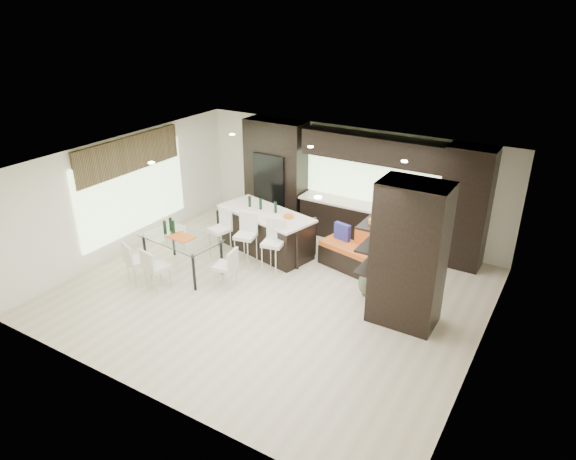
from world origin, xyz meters
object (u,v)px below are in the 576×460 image
Objects in this scene: kitchen_island at (266,232)px; stool_mid at (246,245)px; chair_far at (138,263)px; chair_end at (225,269)px; floor_vase at (369,271)px; chair_near at (157,270)px; stool_right at (273,252)px; stool_left at (220,238)px; dining_table at (183,255)px; bench at (351,258)px.

kitchen_island is 0.82m from stool_mid.
kitchen_island is 2.98m from chair_far.
chair_end is at bearing 45.17° from chair_far.
stool_mid is at bearing -176.09° from floor_vase.
chair_end is at bearing 45.46° from chair_near.
kitchen_island is 1.09m from stool_right.
chair_near is (-1.70, -1.75, -0.08)m from stool_right.
chair_near is (-3.82, -1.94, -0.13)m from floor_vase.
stool_left is 1.14× the size of chair_far.
floor_vase is 2.92m from chair_end.
chair_near is 0.99× the size of chair_far.
floor_vase is at bearing -7.35° from stool_mid.
stool_left is 1.01m from dining_table.
floor_vase is at bearing 44.17° from chair_far.
stool_mid is 2.01m from chair_near.
chair_near is (0.00, -0.78, 0.00)m from dining_table.
stool_mid is 0.67× the size of bench.
chair_far is 1.07× the size of chair_end.
chair_near is at bearing -97.48° from kitchen_island.
dining_table is at bearing -105.33° from kitchen_island.
dining_table is (-1.70, -0.97, -0.08)m from stool_right.
dining_table is 2.07× the size of chair_near.
stool_left is at bearing 168.37° from stool_mid.
bench is 1.34× the size of floor_vase.
chair_far is at bearing 106.66° from chair_end.
bench is at bearing 32.47° from stool_left.
stool_right reaches higher than chair_near.
stool_right is at bearing -38.38° from chair_end.
kitchen_island is 2.85× the size of chair_near.
chair_far is at bearing -153.37° from stool_right.
stool_left is 0.88× the size of floor_vase.
stool_right is 1.17× the size of chair_far.
stool_right is at bearing 12.64° from stool_left.
stool_mid is 1.25× the size of chair_end.
stool_right is at bearing -11.38° from stool_mid.
bench is at bearing 39.04° from dining_table.
stool_mid is 0.99× the size of stool_right.
dining_table is at bearing 75.89° from chair_far.
floor_vase is (3.56, 0.19, 0.07)m from stool_left.
stool_mid is at bearing 51.07° from dining_table.
stool_right is 2.84m from chair_far.
stool_right reaches higher than bench.
stool_right is 1.26× the size of chair_end.
stool_left is 1.15× the size of chair_near.
chair_end is at bearing -71.43° from kitchen_island.
bench is at bearing 14.36° from stool_mid.
stool_mid is (0.72, -0.00, 0.01)m from stool_left.
kitchen_island reaches higher than stool_left.
kitchen_island is at bearing 119.79° from stool_right.
kitchen_island is at bearing 67.63° from dining_table.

